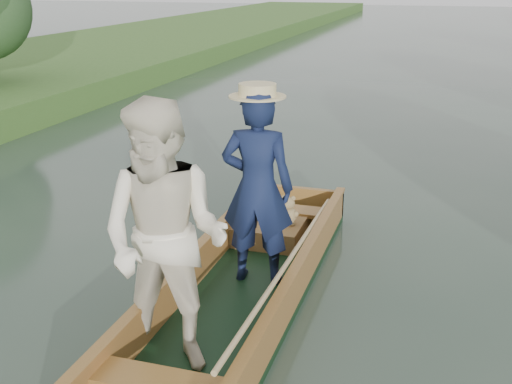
# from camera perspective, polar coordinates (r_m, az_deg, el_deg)

# --- Properties ---
(ground) EXTENTS (120.00, 120.00, 0.00)m
(ground) POSITION_cam_1_polar(r_m,az_deg,el_deg) (6.01, -1.71, -10.40)
(ground) COLOR #283D30
(ground) RESTS_ON ground
(punt) EXTENTS (1.24, 5.00, 2.14)m
(punt) POSITION_cam_1_polar(r_m,az_deg,el_deg) (5.39, -3.86, -4.46)
(punt) COLOR black
(punt) RESTS_ON ground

